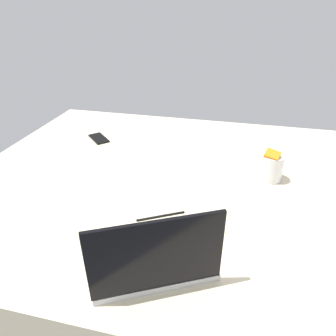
% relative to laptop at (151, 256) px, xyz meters
% --- Properties ---
extents(bed_mattress, '(1.80, 1.40, 0.18)m').
position_rel_laptop_xyz_m(bed_mattress, '(0.01, -0.50, -0.13)').
color(bed_mattress, beige).
rests_on(bed_mattress, ground).
extents(laptop, '(0.40, 0.35, 0.23)m').
position_rel_laptop_xyz_m(laptop, '(0.00, 0.00, 0.00)').
color(laptop, '#B7BABC').
rests_on(laptop, bed_mattress).
extents(snack_cup, '(0.09, 0.09, 0.14)m').
position_rel_laptop_xyz_m(snack_cup, '(-0.34, -0.57, 0.02)').
color(snack_cup, silver).
rests_on(snack_cup, bed_mattress).
extents(cell_phone, '(0.15, 0.15, 0.01)m').
position_rel_laptop_xyz_m(cell_phone, '(0.52, -0.78, -0.04)').
color(cell_phone, black).
rests_on(cell_phone, bed_mattress).
extents(charger_cable, '(0.15, 0.09, 0.01)m').
position_rel_laptop_xyz_m(charger_cable, '(0.03, -0.22, -0.04)').
color(charger_cable, black).
rests_on(charger_cable, bed_mattress).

